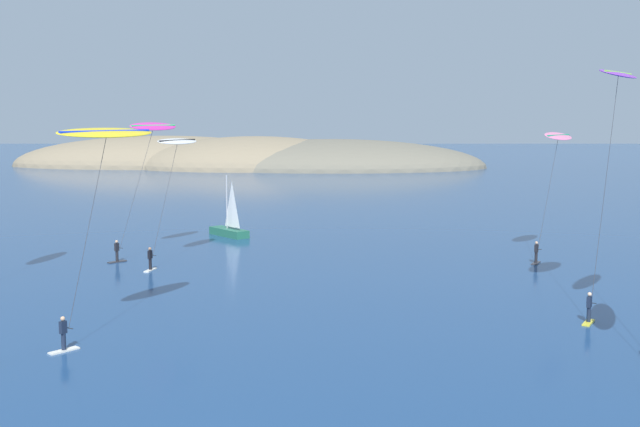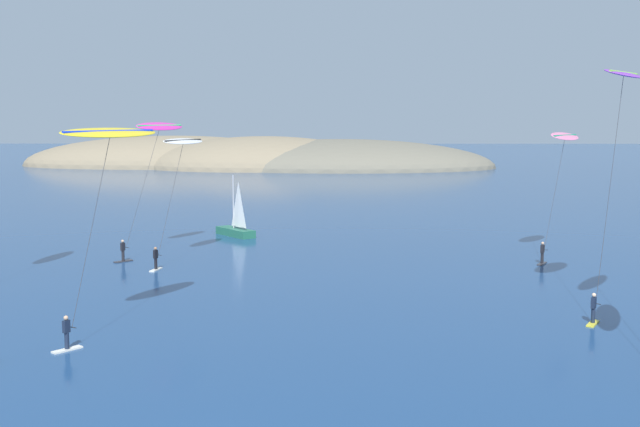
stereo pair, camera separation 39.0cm
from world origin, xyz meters
The scene contains 7 objects.
headland_island centered at (-10.98, 152.60, 0.00)m, with size 105.27×41.68×13.56m.
sailboat_near centered at (-4.49, 50.57, 0.64)m, with size 4.50×5.22×5.70m.
kitesurfer_pink centered at (22.71, 39.04, 8.81)m, with size 4.81×6.17×9.95m.
kitesurfer_yellow centered at (-6.48, 16.04, 9.70)m, with size 4.49×6.65×10.64m.
kitesurfer_purple centered at (20.63, 21.15, 12.46)m, with size 4.66×5.91×13.79m.
kitesurfer_magenta centered at (-9.31, 40.30, 9.42)m, with size 4.76×7.03×10.71m.
kitesurfer_white centered at (-6.70, 36.70, 8.46)m, with size 3.47×6.84×9.53m.
Camera 1 is at (4.21, -23.69, 11.16)m, focal length 45.00 mm.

